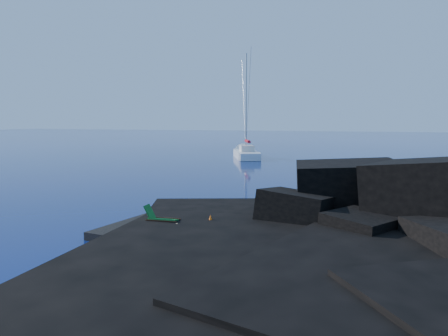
# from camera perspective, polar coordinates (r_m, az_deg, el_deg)

# --- Properties ---
(ground) EXTENTS (400.00, 400.00, 0.00)m
(ground) POSITION_cam_1_polar(r_m,az_deg,el_deg) (21.25, -14.28, -7.77)
(ground) COLOR #030F37
(ground) RESTS_ON ground
(headland) EXTENTS (24.00, 24.00, 3.60)m
(headland) POSITION_cam_1_polar(r_m,az_deg,el_deg) (20.46, 23.36, -8.63)
(headland) COLOR black
(headland) RESTS_ON ground
(beach) EXTENTS (9.08, 6.86, 0.70)m
(beach) POSITION_cam_1_polar(r_m,az_deg,el_deg) (19.52, -2.41, -8.83)
(beach) COLOR black
(beach) RESTS_ON ground
(surf_foam) EXTENTS (10.00, 8.00, 0.06)m
(surf_foam) POSITION_cam_1_polar(r_m,az_deg,el_deg) (23.44, 3.11, -6.27)
(surf_foam) COLOR white
(surf_foam) RESTS_ON ground
(sailboat) EXTENTS (8.16, 13.56, 14.24)m
(sailboat) POSITION_cam_1_polar(r_m,az_deg,el_deg) (59.88, 2.92, 1.33)
(sailboat) COLOR white
(sailboat) RESTS_ON ground
(deck_chair) EXTENTS (1.56, 0.80, 1.03)m
(deck_chair) POSITION_cam_1_polar(r_m,az_deg,el_deg) (19.77, -7.94, -6.10)
(deck_chair) COLOR #187027
(deck_chair) RESTS_ON beach
(towel) EXTENTS (1.88, 1.19, 0.05)m
(towel) POSITION_cam_1_polar(r_m,az_deg,el_deg) (19.49, -7.25, -7.76)
(towel) COLOR silver
(towel) RESTS_ON beach
(sunbather) EXTENTS (1.71, 0.82, 0.25)m
(sunbather) POSITION_cam_1_polar(r_m,az_deg,el_deg) (19.46, -7.25, -7.33)
(sunbather) COLOR tan
(sunbather) RESTS_ON towel
(marker_cone) EXTENTS (0.36, 0.36, 0.51)m
(marker_cone) POSITION_cam_1_polar(r_m,az_deg,el_deg) (19.73, -1.77, -6.84)
(marker_cone) COLOR #F75E0D
(marker_cone) RESTS_ON beach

